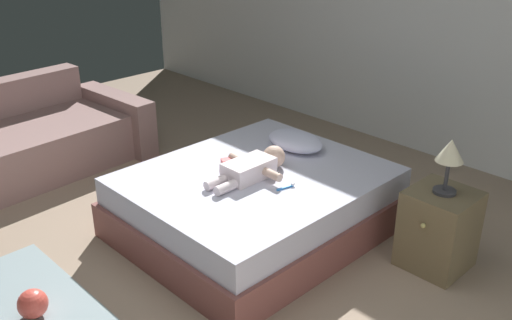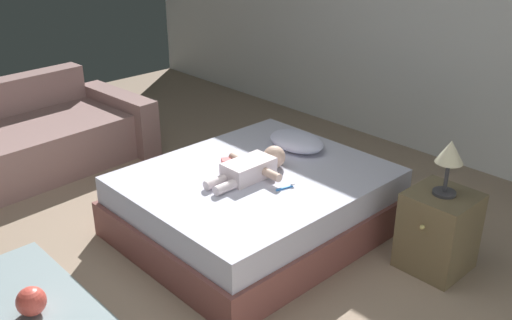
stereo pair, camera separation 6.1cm
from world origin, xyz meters
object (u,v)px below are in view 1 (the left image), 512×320
at_px(lamp, 450,155).
at_px(toy_ball, 33,304).
at_px(nightstand, 439,229).
at_px(bed, 256,203).
at_px(pillow, 295,141).
at_px(couch, 13,146).
at_px(toy_block, 226,164).
at_px(baby, 254,167).
at_px(toothbrush, 287,187).

relative_size(lamp, toy_ball, 2.07).
bearing_deg(nightstand, bed, -154.70).
distance_m(pillow, nightstand, 1.23).
height_order(couch, lamp, lamp).
xyz_separation_m(pillow, toy_block, (-0.11, -0.59, -0.03)).
xyz_separation_m(couch, nightstand, (3.21, 1.35, 0.00)).
distance_m(couch, lamp, 3.52).
bearing_deg(bed, lamp, 25.30).
height_order(nightstand, lamp, lamp).
distance_m(baby, toy_ball, 1.59).
height_order(bed, toy_block, toy_block).
height_order(baby, toy_block, baby).
xyz_separation_m(pillow, nightstand, (1.21, 0.01, -0.25)).
xyz_separation_m(toy_ball, toy_block, (-0.01, 1.47, 0.39)).
xyz_separation_m(pillow, baby, (0.11, -0.54, -0.00)).
bearing_deg(pillow, toothbrush, -52.83).
distance_m(toothbrush, couch, 2.54).
height_order(couch, nightstand, couch).
xyz_separation_m(baby, lamp, (1.09, 0.56, 0.26)).
bearing_deg(toothbrush, toy_block, -171.85).
bearing_deg(toy_ball, nightstand, 57.90).
height_order(pillow, lamp, lamp).
height_order(lamp, toy_ball, lamp).
height_order(baby, couch, couch).
relative_size(bed, baby, 2.67).
xyz_separation_m(pillow, couch, (-2.00, -1.33, -0.25)).
xyz_separation_m(baby, toy_block, (-0.22, -0.05, -0.03)).
height_order(pillow, toy_ball, pillow).
xyz_separation_m(nightstand, lamp, (0.00, 0.00, 0.51)).
bearing_deg(baby, toy_block, -167.24).
bearing_deg(baby, lamp, 27.06).
relative_size(pillow, lamp, 1.32).
distance_m(pillow, toy_block, 0.61).
xyz_separation_m(lamp, toy_ball, (-1.30, -2.08, -0.68)).
bearing_deg(couch, bed, 21.47).
height_order(pillow, toothbrush, pillow).
bearing_deg(toy_block, toy_ball, -89.48).
relative_size(pillow, couch, 0.21).
height_order(couch, toy_ball, couch).
height_order(toy_ball, toy_block, toy_block).
xyz_separation_m(pillow, toy_ball, (-0.10, -2.06, -0.42)).
distance_m(baby, toothbrush, 0.29).
bearing_deg(nightstand, toy_ball, -122.10).
relative_size(toothbrush, couch, 0.06).
bearing_deg(lamp, pillow, -179.29).
xyz_separation_m(lamp, toy_block, (-1.32, -0.61, -0.30)).
xyz_separation_m(bed, nightstand, (1.11, 0.52, 0.04)).
height_order(toothbrush, toy_block, toy_block).
height_order(bed, couch, couch).
height_order(pillow, couch, couch).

